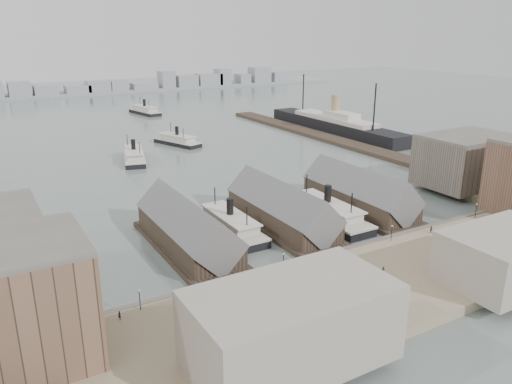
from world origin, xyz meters
TOP-DOWN VIEW (x-y plane):
  - ground at (0.00, 0.00)m, footprint 900.00×900.00m
  - quay at (0.00, -20.00)m, footprint 180.00×30.00m
  - seawall at (0.00, -5.20)m, footprint 180.00×1.20m
  - east_wharf at (78.00, 90.00)m, footprint 10.00×180.00m
  - ferry_shed_west at (-26.00, 16.88)m, footprint 14.00×42.00m
  - ferry_shed_center at (0.00, 16.88)m, footprint 14.00×42.00m
  - ferry_shed_east at (26.00, 16.88)m, footprint 14.00×42.00m
  - warehouse_east_back at (68.00, 15.00)m, footprint 28.00×20.00m
  - street_bldg_center at (20.00, -32.00)m, footprint 24.00×16.00m
  - street_bldg_west at (-30.00, -32.00)m, footprint 30.00×16.00m
  - lamp_post_far_w at (-45.00, -7.00)m, footprint 0.44×0.44m
  - lamp_post_near_w at (-15.00, -7.00)m, footprint 0.44×0.44m
  - lamp_post_near_e at (15.00, -7.00)m, footprint 0.44×0.44m
  - lamp_post_far_e at (45.00, -7.00)m, footprint 0.44×0.44m
  - far_shore at (-2.07, 334.14)m, footprint 500.00×40.00m
  - ferry_docked_west at (-13.00, 20.53)m, footprint 8.07×26.90m
  - ferry_docked_east at (13.00, 14.64)m, footprint 8.89×29.65m
  - ferry_open_near at (-12.28, 103.57)m, footprint 13.82×26.69m
  - ferry_open_mid at (13.18, 122.67)m, footprint 15.33×25.51m
  - ferry_open_far at (27.87, 212.98)m, footprint 13.06×27.67m
  - ocean_steamer at (92.00, 110.15)m, footprint 12.78×93.37m
  - horse_cart_left at (-34.33, -12.54)m, footprint 4.76×2.36m
  - horse_cart_center at (-16.13, -20.58)m, footprint 4.94×1.56m
  - horse_cart_right at (27.33, -22.46)m, footprint 4.87×2.60m
  - pedestrian_0 at (-49.04, -8.33)m, footprint 0.70×0.71m
  - pedestrian_1 at (-37.35, -20.79)m, footprint 0.91×0.74m
  - pedestrian_2 at (-19.75, -12.44)m, footprint 1.16×1.29m
  - pedestrian_3 at (-19.44, -25.31)m, footprint 0.96×1.06m
  - pedestrian_4 at (-0.54, -14.72)m, footprint 1.02×0.85m
  - pedestrian_5 at (1.24, -18.74)m, footprint 0.63×0.75m
  - pedestrian_6 at (26.96, -8.33)m, footprint 0.95×0.84m
  - pedestrian_7 at (29.78, -20.68)m, footprint 1.22×1.16m
  - pedestrian_8 at (33.62, -12.89)m, footprint 1.09×0.79m

SIDE VIEW (x-z plane):
  - ground at x=0.00m, z-range 0.00..0.00m
  - east_wharf at x=78.00m, z-range 0.00..1.60m
  - quay at x=0.00m, z-range 0.00..2.00m
  - seawall at x=0.00m, z-range 0.00..2.30m
  - ferry_open_mid at x=13.18m, z-range -2.32..6.42m
  - ferry_open_near at x=-12.28m, z-range -2.43..6.71m
  - ferry_open_far at x=27.87m, z-range -2.53..6.98m
  - ferry_docked_west at x=-13.00m, z-range -2.55..7.06m
  - ferry_docked_east at x=13.00m, z-range -2.81..7.78m
  - horse_cart_left at x=-34.33m, z-range 2.03..3.52m
  - pedestrian_0 at x=-49.04m, z-range 2.00..3.59m
  - pedestrian_6 at x=26.96m, z-range 2.00..3.64m
  - pedestrian_7 at x=29.78m, z-range 2.00..3.66m
  - horse_cart_center at x=-16.13m, z-range 2.00..3.71m
  - horse_cart_right at x=27.33m, z-range 2.00..3.71m
  - pedestrian_8 at x=33.62m, z-range 2.00..3.71m
  - pedestrian_2 at x=-19.75m, z-range 2.00..3.74m
  - pedestrian_3 at x=-19.44m, z-range 2.00..3.74m
  - pedestrian_1 at x=-37.35m, z-range 2.00..3.75m
  - pedestrian_5 at x=1.24m, z-range 2.00..3.78m
  - pedestrian_4 at x=-0.54m, z-range 2.00..3.79m
  - far_shore at x=-2.07m, z-range -3.96..11.77m
  - ocean_steamer at x=92.00m, z-range -5.32..13.35m
  - ferry_shed_west at x=-26.00m, z-range -1.66..10.94m
  - ferry_shed_center at x=0.00m, z-range -1.66..10.94m
  - ferry_shed_east at x=26.00m, z-range -1.66..10.94m
  - lamp_post_far_w at x=-45.00m, z-range 2.75..6.67m
  - lamp_post_near_w at x=-15.00m, z-range 2.75..6.67m
  - lamp_post_near_e at x=15.00m, z-range 2.75..6.67m
  - lamp_post_far_e at x=45.00m, z-range 2.75..6.67m
  - street_bldg_center at x=20.00m, z-range 2.00..12.00m
  - street_bldg_west at x=-30.00m, z-range 2.00..14.00m
  - warehouse_east_back at x=68.00m, z-range 2.00..17.00m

